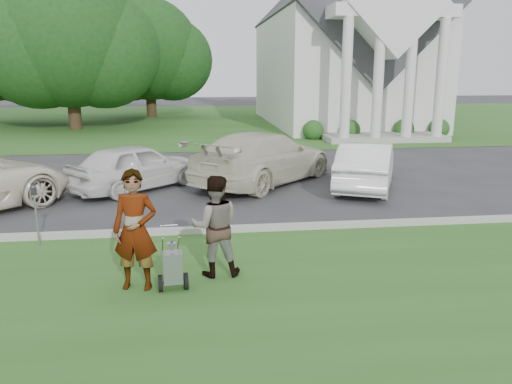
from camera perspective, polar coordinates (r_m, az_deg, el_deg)
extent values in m
plane|color=#333335|center=(10.66, -2.78, -5.57)|extent=(120.00, 120.00, 0.00)
cube|color=#2D5A1F|center=(7.89, -1.10, -12.68)|extent=(80.00, 7.00, 0.01)
cube|color=#2D5A1F|center=(37.21, -5.96, 8.20)|extent=(80.00, 30.00, 0.01)
cube|color=#9E9E93|center=(11.15, -3.00, -4.28)|extent=(80.00, 0.18, 0.15)
cube|color=white|center=(35.40, 9.15, 13.49)|extent=(9.00, 16.00, 7.00)
cube|color=#38383D|center=(35.57, 9.38, 19.14)|extent=(9.19, 17.00, 9.19)
cube|color=#9E9E93|center=(26.88, 14.30, 6.08)|extent=(6.20, 2.60, 0.30)
cylinder|color=white|center=(24.94, 10.27, 12.29)|extent=(0.50, 0.50, 6.00)
cylinder|color=white|center=(25.46, 13.79, 12.15)|extent=(0.50, 0.50, 6.00)
cylinder|color=white|center=(26.06, 17.15, 11.97)|extent=(0.50, 0.50, 6.00)
cylinder|color=white|center=(26.75, 20.35, 11.76)|extent=(0.50, 0.50, 6.00)
cube|color=white|center=(26.63, 15.28, 19.24)|extent=(6.20, 2.00, 0.60)
cube|color=white|center=(26.66, 15.32, 19.88)|extent=(5.09, 2.20, 5.09)
sphere|color=#1E4C19|center=(26.65, 6.55, 7.00)|extent=(1.10, 1.10, 1.10)
sphere|color=#1E4C19|center=(27.19, 10.68, 6.98)|extent=(1.10, 1.10, 1.10)
sphere|color=#1E4C19|center=(28.24, 16.54, 6.90)|extent=(1.10, 1.10, 1.10)
sphere|color=#1E4C19|center=(29.10, 20.18, 6.81)|extent=(1.10, 1.10, 1.10)
cylinder|color=#332316|center=(32.91, -20.10, 9.54)|extent=(0.76, 0.76, 3.20)
sphere|color=#144216|center=(32.91, -20.67, 16.32)|extent=(8.40, 8.40, 8.40)
sphere|color=#144216|center=(32.80, -17.10, 15.13)|extent=(6.89, 6.89, 6.89)
sphere|color=#144216|center=(33.01, -23.63, 14.96)|extent=(7.22, 7.22, 7.22)
sphere|color=#144216|center=(37.11, -25.55, 15.02)|extent=(7.54, 7.54, 7.54)
cylinder|color=#332316|center=(40.22, -11.91, 10.53)|extent=(0.76, 0.76, 3.00)
sphere|color=#144216|center=(40.20, -12.17, 15.64)|extent=(7.60, 7.60, 7.60)
sphere|color=#144216|center=(40.38, -9.58, 14.66)|extent=(6.23, 6.23, 6.23)
sphere|color=#144216|center=(40.04, -14.41, 14.71)|extent=(6.54, 6.54, 6.54)
cylinder|color=black|center=(8.40, -10.86, -10.22)|extent=(0.09, 0.29, 0.28)
cylinder|color=black|center=(8.42, -8.00, -10.05)|extent=(0.09, 0.29, 0.28)
cylinder|color=#2D2D33|center=(8.41, -9.43, -10.14)|extent=(0.47, 0.08, 0.03)
cube|color=gray|center=(8.31, -9.50, -8.50)|extent=(0.34, 0.28, 0.52)
cone|color=gray|center=(8.19, -9.60, -6.26)|extent=(0.18, 0.18, 0.15)
cylinder|color=#2D2D33|center=(8.16, -9.62, -5.77)|extent=(0.04, 0.04, 0.06)
cylinder|color=gray|center=(8.64, -10.63, -6.00)|extent=(0.10, 0.69, 0.50)
cylinder|color=gray|center=(8.66, -8.87, -5.90)|extent=(0.10, 0.69, 0.50)
cylinder|color=gray|center=(8.90, -9.94, -3.78)|extent=(0.30, 0.06, 0.03)
imported|color=#999999|center=(8.30, -13.64, -4.37)|extent=(0.79, 0.59, 1.99)
imported|color=#999999|center=(8.65, -4.71, -3.98)|extent=(0.87, 0.68, 1.78)
cylinder|color=gray|center=(11.05, -23.75, -3.04)|extent=(0.04, 0.04, 1.10)
cube|color=#2D2D33|center=(10.90, -24.07, 0.11)|extent=(0.09, 0.06, 0.17)
cylinder|color=gray|center=(10.88, -24.11, 0.54)|extent=(0.08, 0.08, 0.03)
imported|color=white|center=(15.45, -13.61, 2.85)|extent=(4.19, 4.08, 1.42)
imported|color=beige|center=(15.90, 0.86, 3.95)|extent=(5.51, 5.76, 1.65)
imported|color=white|center=(15.57, 12.45, 2.99)|extent=(3.11, 4.54, 1.42)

